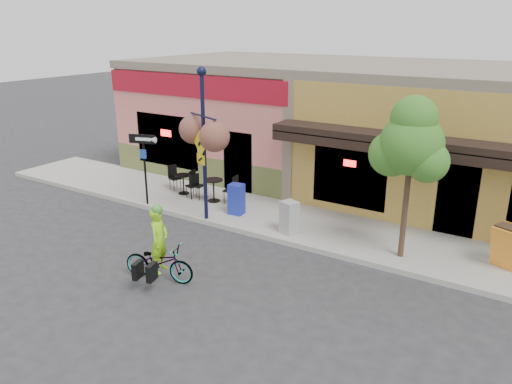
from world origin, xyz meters
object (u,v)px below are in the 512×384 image
lamp_post (204,146)px  newspaper_box_blue (236,199)px  bicycle (159,262)px  street_tree (408,179)px  building (362,123)px  cyclist_rider (160,250)px  newspaper_box_grey (289,217)px  one_way_sign (145,170)px

lamp_post → newspaper_box_blue: lamp_post is taller
bicycle → street_tree: street_tree is taller
building → newspaper_box_blue: bearing=-106.2°
bicycle → cyclist_rider: 0.33m
lamp_post → newspaper_box_blue: size_ratio=4.69×
cyclist_rider → street_tree: size_ratio=0.38×
bicycle → newspaper_box_grey: 4.11m
lamp_post → street_tree: (5.88, 0.60, -0.20)m
building → newspaper_box_blue: size_ratio=18.56×
building → street_tree: size_ratio=4.33×
building → newspaper_box_blue: 6.47m
building → lamp_post: size_ratio=3.96×
cyclist_rider → newspaper_box_grey: size_ratio=1.66×
newspaper_box_blue → street_tree: bearing=-7.7°
lamp_post → newspaper_box_grey: lamp_post is taller
cyclist_rider → one_way_sign: bearing=33.6°
bicycle → newspaper_box_grey: (1.44, 3.85, 0.16)m
newspaper_box_grey → street_tree: bearing=23.8°
newspaper_box_blue → bicycle: bearing=-85.8°
building → cyclist_rider: (-0.99, -10.33, -1.45)m
cyclist_rider → street_tree: street_tree is taller
newspaper_box_blue → building: bearing=68.6°
newspaper_box_blue → newspaper_box_grey: newspaper_box_blue is taller
building → one_way_sign: bearing=-125.0°
bicycle → lamp_post: 4.21m
street_tree → newspaper_box_blue: bearing=177.5°
cyclist_rider → bicycle: bearing=76.1°
bicycle → newspaper_box_blue: newspaper_box_blue is taller
bicycle → newspaper_box_grey: newspaper_box_grey is taller
cyclist_rider → newspaper_box_grey: 4.10m
building → bicycle: (-1.04, -10.33, -1.78)m
bicycle → street_tree: size_ratio=0.42×
newspaper_box_grey → building: bearing=113.1°
lamp_post → building: bearing=94.5°
building → one_way_sign: (-4.80, -6.85, -0.91)m
building → lamp_post: bearing=-108.7°
one_way_sign → newspaper_box_grey: bearing=-14.0°
building → lamp_post: (-2.31, -6.85, 0.20)m
one_way_sign → street_tree: size_ratio=0.57×
bicycle → lamp_post: lamp_post is taller
cyclist_rider → newspaper_box_grey: bearing=-33.7°
newspaper_box_blue → street_tree: size_ratio=0.23×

